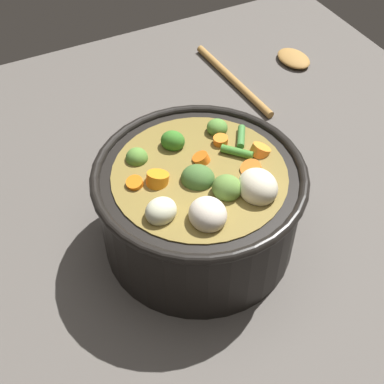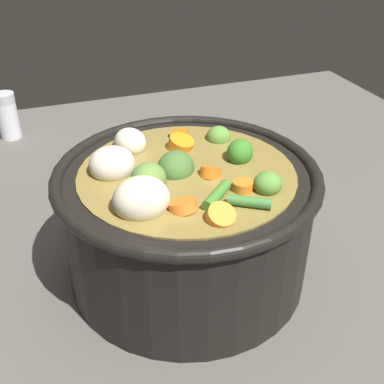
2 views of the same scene
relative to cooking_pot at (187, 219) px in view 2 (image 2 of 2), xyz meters
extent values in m
plane|color=#514C47|center=(0.00, 0.00, -0.07)|extent=(1.10, 1.10, 0.00)
cylinder|color=black|center=(0.00, 0.00, -0.01)|extent=(0.26, 0.26, 0.13)
torus|color=black|center=(0.00, 0.00, 0.06)|extent=(0.27, 0.27, 0.01)
cylinder|color=olive|center=(0.00, 0.00, 0.00)|extent=(0.22, 0.22, 0.12)
ellipsoid|color=#377725|center=(-0.06, -0.01, 0.06)|extent=(0.04, 0.04, 0.03)
ellipsoid|color=#436B31|center=(0.01, -0.01, 0.06)|extent=(0.05, 0.05, 0.03)
ellipsoid|color=#568A38|center=(-0.06, 0.06, 0.06)|extent=(0.04, 0.04, 0.02)
ellipsoid|color=olive|center=(0.04, 0.01, 0.07)|extent=(0.05, 0.05, 0.03)
ellipsoid|color=#568735|center=(-0.06, -0.06, 0.06)|extent=(0.04, 0.04, 0.03)
cylinder|color=orange|center=(-0.02, -0.08, 0.06)|extent=(0.03, 0.03, 0.01)
cylinder|color=orange|center=(-0.01, -0.05, 0.06)|extent=(0.04, 0.04, 0.03)
cylinder|color=orange|center=(-0.02, 0.01, 0.06)|extent=(0.03, 0.03, 0.02)
cylinder|color=orange|center=(-0.04, 0.05, 0.06)|extent=(0.03, 0.03, 0.01)
cylinder|color=orange|center=(0.00, 0.09, 0.06)|extent=(0.03, 0.03, 0.02)
cylinder|color=orange|center=(0.02, 0.06, 0.06)|extent=(0.03, 0.03, 0.02)
ellipsoid|color=beige|center=(0.04, -0.07, 0.06)|extent=(0.04, 0.05, 0.03)
ellipsoid|color=beige|center=(0.07, -0.03, 0.07)|extent=(0.05, 0.04, 0.04)
ellipsoid|color=beige|center=(0.06, 0.05, 0.07)|extent=(0.05, 0.05, 0.04)
cylinder|color=#3F7D2B|center=(-0.01, 0.06, 0.06)|extent=(0.04, 0.04, 0.01)
cylinder|color=#3F7C37|center=(-0.03, 0.08, 0.06)|extent=(0.04, 0.03, 0.01)
cylinder|color=silver|center=(0.17, -0.43, -0.04)|extent=(0.03, 0.03, 0.06)
cylinder|color=#B7B7BC|center=(0.17, -0.43, 0.00)|extent=(0.04, 0.04, 0.01)
camera|label=1|loc=(0.41, -0.22, 0.52)|focal=50.51mm
camera|label=2|loc=(0.13, 0.39, 0.29)|focal=44.96mm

